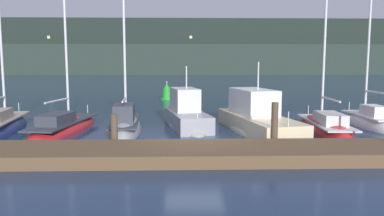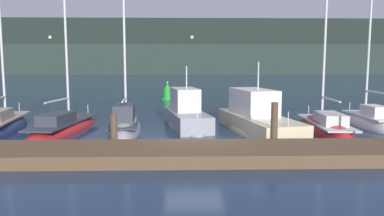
{
  "view_description": "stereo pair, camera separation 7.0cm",
  "coord_description": "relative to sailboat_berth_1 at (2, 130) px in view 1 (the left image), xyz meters",
  "views": [
    {
      "loc": [
        -0.55,
        -15.52,
        3.44
      ],
      "look_at": [
        0.0,
        3.01,
        1.2
      ],
      "focal_mm": 35.0,
      "sensor_mm": 36.0,
      "label": 1
    },
    {
      "loc": [
        -0.48,
        -15.53,
        3.44
      ],
      "look_at": [
        0.0,
        3.01,
        1.2
      ],
      "focal_mm": 35.0,
      "sensor_mm": 36.0,
      "label": 2
    }
  ],
  "objects": [
    {
      "name": "motorboat_berth_5",
      "position": [
        12.81,
        -0.43,
        0.25
      ],
      "size": [
        3.68,
        7.72,
        4.15
      ],
      "color": "beige",
      "rests_on": "ground"
    },
    {
      "name": "mooring_pile_2",
      "position": [
        12.76,
        -4.02,
        0.83
      ],
      "size": [
        0.28,
        0.28,
        1.87
      ],
      "primitive_type": "cylinder",
      "color": "#4C3D2D",
      "rests_on": "ground"
    },
    {
      "name": "channel_buoy",
      "position": [
        7.65,
        16.44,
        0.5
      ],
      "size": [
        1.21,
        1.21,
        1.7
      ],
      "color": "green",
      "rests_on": "ground"
    },
    {
      "name": "hillside_backdrop",
      "position": [
        9.66,
        101.57,
        7.65
      ],
      "size": [
        240.0,
        23.0,
        16.82
      ],
      "color": "#1E2823",
      "rests_on": "ground"
    },
    {
      "name": "sailboat_berth_6",
      "position": [
        16.26,
        -0.36,
        -0.0
      ],
      "size": [
        2.18,
        6.71,
        10.3
      ],
      "color": "red",
      "rests_on": "ground"
    },
    {
      "name": "sailboat_berth_7",
      "position": [
        19.21,
        1.06,
        -0.0
      ],
      "size": [
        1.47,
        5.07,
        8.14
      ],
      "color": "white",
      "rests_on": "ground"
    },
    {
      "name": "motorboat_berth_4",
      "position": [
        9.28,
        1.11,
        0.3
      ],
      "size": [
        2.88,
        5.94,
        3.77
      ],
      "color": "gray",
      "rests_on": "ground"
    },
    {
      "name": "dock",
      "position": [
        9.54,
        -5.67,
        0.12
      ],
      "size": [
        28.58,
        2.8,
        0.45
      ],
      "primitive_type": "cube",
      "color": "brown",
      "rests_on": "ground"
    },
    {
      "name": "ground_plane",
      "position": [
        9.54,
        -3.28,
        -0.11
      ],
      "size": [
        400.0,
        400.0,
        0.0
      ],
      "primitive_type": "plane",
      "color": "#192D4C"
    },
    {
      "name": "sailboat_berth_2",
      "position": [
        3.0,
        0.21,
        0.01
      ],
      "size": [
        2.64,
        7.32,
        10.08
      ],
      "color": "red",
      "rests_on": "ground"
    },
    {
      "name": "mooring_pile_1",
      "position": [
        6.32,
        -4.02,
        0.6
      ],
      "size": [
        0.28,
        0.28,
        1.42
      ],
      "primitive_type": "cylinder",
      "color": "#4C3D2D",
      "rests_on": "ground"
    },
    {
      "name": "sailboat_berth_1",
      "position": [
        0.0,
        0.0,
        0.0
      ],
      "size": [
        2.52,
        6.7,
        8.69
      ],
      "color": "navy",
      "rests_on": "ground"
    },
    {
      "name": "sailboat_berth_3",
      "position": [
        6.17,
        -0.05,
        0.03
      ],
      "size": [
        2.03,
        6.06,
        7.8
      ],
      "color": "gray",
      "rests_on": "ground"
    }
  ]
}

